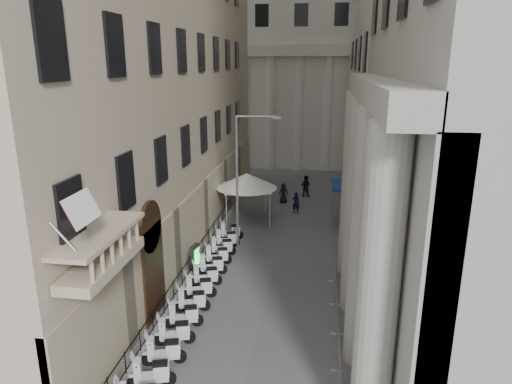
# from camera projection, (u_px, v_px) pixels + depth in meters

# --- Properties ---
(far_building) EXTENTS (22.00, 10.00, 30.00)m
(far_building) POSITION_uv_depth(u_px,v_px,m) (303.00, 29.00, 50.89)
(far_building) COLOR beige
(far_building) RESTS_ON ground
(iron_fence) EXTENTS (0.30, 28.00, 1.40)m
(iron_fence) POSITION_uv_depth(u_px,v_px,m) (201.00, 262.00, 27.04)
(iron_fence) COLOR black
(iron_fence) RESTS_ON ground
(blue_awning) EXTENTS (1.60, 3.00, 3.00)m
(blue_awning) POSITION_uv_depth(u_px,v_px,m) (341.00, 224.00, 33.50)
(blue_awning) COLOR navy
(blue_awning) RESTS_ON ground
(scooter_3) EXTENTS (1.50, 0.93, 1.50)m
(scooter_3) POSITION_uv_depth(u_px,v_px,m) (165.00, 364.00, 17.92)
(scooter_3) COLOR silver
(scooter_3) RESTS_ON ground
(scooter_4) EXTENTS (1.50, 0.93, 1.50)m
(scooter_4) POSITION_uv_depth(u_px,v_px,m) (176.00, 344.00, 19.18)
(scooter_4) COLOR silver
(scooter_4) RESTS_ON ground
(scooter_5) EXTENTS (1.50, 0.93, 1.50)m
(scooter_5) POSITION_uv_depth(u_px,v_px,m) (185.00, 327.00, 20.44)
(scooter_5) COLOR silver
(scooter_5) RESTS_ON ground
(scooter_6) EXTENTS (1.50, 0.93, 1.50)m
(scooter_6) POSITION_uv_depth(u_px,v_px,m) (193.00, 311.00, 21.70)
(scooter_6) COLOR silver
(scooter_6) RESTS_ON ground
(scooter_7) EXTENTS (1.50, 0.93, 1.50)m
(scooter_7) POSITION_uv_depth(u_px,v_px,m) (200.00, 298.00, 22.96)
(scooter_7) COLOR silver
(scooter_7) RESTS_ON ground
(scooter_8) EXTENTS (1.50, 0.93, 1.50)m
(scooter_8) POSITION_uv_depth(u_px,v_px,m) (206.00, 286.00, 24.22)
(scooter_8) COLOR silver
(scooter_8) RESTS_ON ground
(scooter_9) EXTENTS (1.50, 0.93, 1.50)m
(scooter_9) POSITION_uv_depth(u_px,v_px,m) (212.00, 274.00, 25.48)
(scooter_9) COLOR silver
(scooter_9) RESTS_ON ground
(scooter_10) EXTENTS (1.50, 0.93, 1.50)m
(scooter_10) POSITION_uv_depth(u_px,v_px,m) (217.00, 264.00, 26.73)
(scooter_10) COLOR silver
(scooter_10) RESTS_ON ground
(scooter_11) EXTENTS (1.50, 0.93, 1.50)m
(scooter_11) POSITION_uv_depth(u_px,v_px,m) (222.00, 255.00, 27.99)
(scooter_11) COLOR silver
(scooter_11) RESTS_ON ground
(scooter_12) EXTENTS (1.50, 0.93, 1.50)m
(scooter_12) POSITION_uv_depth(u_px,v_px,m) (227.00, 247.00, 29.25)
(scooter_12) COLOR silver
(scooter_12) RESTS_ON ground
(scooter_13) EXTENTS (1.50, 0.93, 1.50)m
(scooter_13) POSITION_uv_depth(u_px,v_px,m) (231.00, 239.00, 30.51)
(scooter_13) COLOR silver
(scooter_13) RESTS_ON ground
(barrier_2) EXTENTS (0.60, 2.40, 1.10)m
(barrier_2) POSITION_uv_depth(u_px,v_px,m) (337.00, 352.00, 18.68)
(barrier_2) COLOR #A1A3A8
(barrier_2) RESTS_ON ground
(barrier_3) EXTENTS (0.60, 2.40, 1.10)m
(barrier_3) POSITION_uv_depth(u_px,v_px,m) (336.00, 319.00, 21.06)
(barrier_3) COLOR #A1A3A8
(barrier_3) RESTS_ON ground
(barrier_4) EXTENTS (0.60, 2.40, 1.10)m
(barrier_4) POSITION_uv_depth(u_px,v_px,m) (335.00, 293.00, 23.44)
(barrier_4) COLOR #A1A3A8
(barrier_4) RESTS_ON ground
(barrier_5) EXTENTS (0.60, 2.40, 1.10)m
(barrier_5) POSITION_uv_depth(u_px,v_px,m) (334.00, 272.00, 25.82)
(barrier_5) COLOR #A1A3A8
(barrier_5) RESTS_ON ground
(security_tent) EXTENTS (4.44, 4.44, 3.61)m
(security_tent) POSITION_uv_depth(u_px,v_px,m) (251.00, 182.00, 33.15)
(security_tent) COLOR silver
(security_tent) RESTS_ON ground
(street_lamp) EXTENTS (2.74, 0.30, 8.40)m
(street_lamp) POSITION_uv_depth(u_px,v_px,m) (242.00, 171.00, 27.90)
(street_lamp) COLOR gray
(street_lamp) RESTS_ON ground
(info_kiosk) EXTENTS (0.38, 0.86, 1.76)m
(info_kiosk) POSITION_uv_depth(u_px,v_px,m) (195.00, 260.00, 25.22)
(info_kiosk) COLOR black
(info_kiosk) RESTS_ON ground
(pedestrian_a) EXTENTS (0.68, 0.52, 1.69)m
(pedestrian_a) POSITION_uv_depth(u_px,v_px,m) (296.00, 203.00, 35.65)
(pedestrian_a) COLOR black
(pedestrian_a) RESTS_ON ground
(pedestrian_b) EXTENTS (1.07, 0.92, 1.90)m
(pedestrian_b) POSITION_uv_depth(u_px,v_px,m) (305.00, 186.00, 40.07)
(pedestrian_b) COLOR black
(pedestrian_b) RESTS_ON ground
(pedestrian_c) EXTENTS (0.91, 0.69, 1.68)m
(pedestrian_c) POSITION_uv_depth(u_px,v_px,m) (283.00, 193.00, 38.29)
(pedestrian_c) COLOR black
(pedestrian_c) RESTS_ON ground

